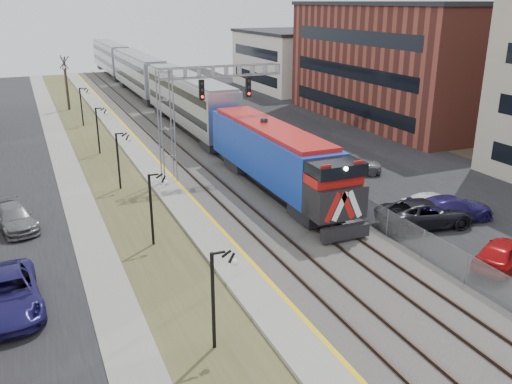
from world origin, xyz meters
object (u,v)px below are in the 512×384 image
car_lot_a (503,254)px  car_lot_b (436,207)px  signal_gantry (189,104)px  train (153,83)px

car_lot_a → car_lot_b: bearing=-36.5°
signal_gantry → train: bearing=82.0°
train → signal_gantry: (-4.28, -30.47, 2.67)m
car_lot_a → car_lot_b: 6.71m
train → car_lot_b: (7.22, -43.22, -2.26)m
train → signal_gantry: size_ratio=9.54×
train → car_lot_a: bearing=-83.5°
signal_gantry → car_lot_a: bearing=-62.7°
car_lot_a → train: bearing=-16.7°
train → signal_gantry: bearing=-98.0°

